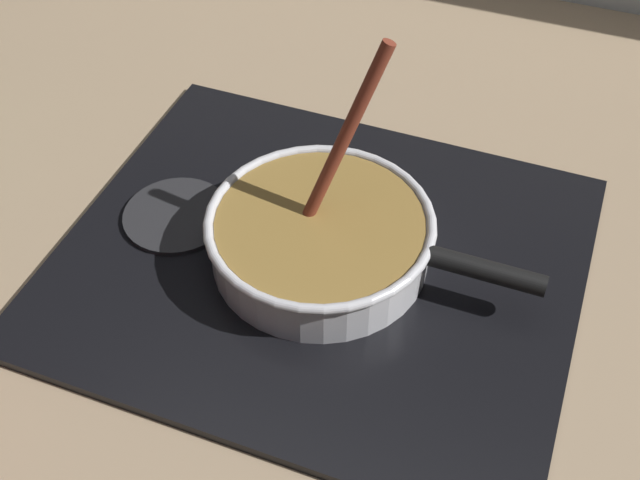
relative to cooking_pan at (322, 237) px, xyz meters
name	(u,v)px	position (x,y,z in m)	size (l,w,h in m)	color
ground	(253,345)	(-0.03, -0.11, -0.07)	(2.40, 1.60, 0.04)	#9E8466
hob_plate	(320,261)	(0.00, 0.00, -0.04)	(0.56, 0.48, 0.01)	black
burner_ring	(320,255)	(0.00, 0.00, -0.03)	(0.17, 0.17, 0.01)	#592D0C
spare_burner	(177,215)	(-0.18, 0.00, -0.03)	(0.12, 0.12, 0.01)	#262628
cooking_pan	(322,237)	(0.00, 0.00, 0.00)	(0.36, 0.25, 0.25)	silver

